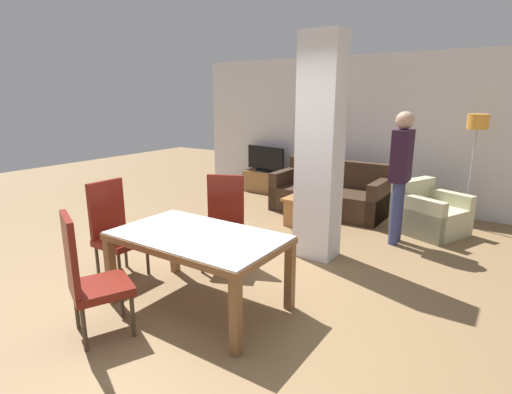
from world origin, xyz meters
name	(u,v)px	position (x,y,z in m)	size (l,w,h in m)	color
ground_plane	(200,304)	(0.00, 0.00, 0.00)	(18.00, 18.00, 0.00)	olive
back_wall	(367,131)	(0.00, 4.65, 1.35)	(7.20, 0.09, 2.70)	silver
divider_pillar	(320,150)	(0.39, 1.79, 1.35)	(0.49, 0.39, 2.70)	silver
dining_table	(198,249)	(0.00, 0.00, 0.58)	(1.61, 0.96, 0.73)	brown
dining_chair_near_left	(88,275)	(-0.40, -0.89, 0.56)	(0.61, 0.61, 1.08)	maroon
dining_chair_far_left	(224,220)	(-0.40, 0.90, 0.56)	(0.61, 0.61, 1.08)	maroon
dining_chair_head_left	(115,228)	(-1.23, 0.00, 0.56)	(0.46, 0.46, 1.08)	maroon
sofa	(330,195)	(-0.26, 3.72, 0.29)	(1.91, 0.93, 0.87)	#3A281B
armchair	(428,215)	(1.39, 3.51, 0.27)	(1.11, 1.09, 0.75)	beige
coffee_table	(304,212)	(-0.29, 2.76, 0.23)	(0.59, 0.47, 0.44)	#9C6736
bottle	(298,192)	(-0.36, 2.68, 0.55)	(0.08, 0.08, 0.28)	#4C2D14
tv_stand	(265,181)	(-2.02, 4.37, 0.22)	(0.91, 0.40, 0.45)	#9C6D3D
tv_screen	(265,159)	(-2.02, 4.37, 0.70)	(0.96, 0.27, 0.52)	black
floor_lamp	(476,133)	(1.82, 4.15, 1.44)	(0.30, 0.30, 1.72)	#B7B7BC
standing_person	(401,168)	(1.10, 2.81, 1.04)	(0.23, 0.39, 1.79)	navy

